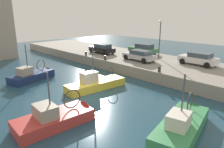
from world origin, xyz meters
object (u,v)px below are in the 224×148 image
Objects in this scene: mooring_bollard_north at (86,53)px; parked_car_silver at (140,55)px; fishing_boat_yellow at (99,87)px; mooring_bollard_mid at (105,58)px; fishing_boat_green at (183,129)px; parked_car_green at (143,49)px; parked_car_white at (198,59)px; mooring_bollard_south at (159,69)px; fishing_boat_red at (60,121)px; quay_streetlamp at (160,33)px; fishing_boat_navy at (35,78)px; parked_car_black at (102,48)px.

parked_car_silver is at bearing -69.70° from mooring_bollard_north.
mooring_bollard_mid is at bearing 42.76° from fishing_boat_yellow.
fishing_boat_green is at bearing -109.58° from mooring_bollard_north.
parked_car_green is 8.31m from mooring_bollard_north.
parked_car_white is (-1.14, -8.66, 0.00)m from parked_car_green.
parked_car_white is 7.53× the size of mooring_bollard_south.
fishing_boat_red is 10.30× the size of mooring_bollard_mid.
quay_streetlamp is at bearing -36.07° from mooring_bollard_mid.
parked_car_silver is (7.93, 1.52, 1.75)m from fishing_boat_yellow.
fishing_boat_yellow is 7.60m from fishing_boat_navy.
parked_car_white is (12.15, 4.73, 1.82)m from fishing_boat_green.
fishing_boat_green reaches higher than parked_car_silver.
parked_car_black is (9.13, 17.73, 1.81)m from fishing_boat_green.
parked_car_white is 0.86× the size of quay_streetlamp.
parked_car_black is 2.77m from mooring_bollard_north.
mooring_bollard_south is (6.41, 6.02, 1.37)m from fishing_boat_green.
mooring_bollard_south is (8.34, -10.09, 1.36)m from fishing_boat_navy.
parked_car_green is (15.23, -2.73, 1.81)m from fishing_boat_navy.
parked_car_green is 4.48m from quay_streetlamp.
parked_car_black is at bearing 53.68° from mooring_bollard_mid.
fishing_boat_yellow reaches higher than parked_car_white.
parked_car_green reaches higher than parked_car_black.
mooring_bollard_south is at bearing -119.99° from parked_car_silver.
parked_car_silver is at bearing 49.60° from fishing_boat_green.
parked_car_green is at bearing -10.15° from fishing_boat_navy.
parked_car_black is 7.65× the size of mooring_bollard_mid.
fishing_boat_green is 9.26m from fishing_boat_yellow.
fishing_boat_yellow reaches higher than parked_car_green.
parked_car_black reaches higher than parked_car_silver.
fishing_boat_yellow reaches higher than fishing_boat_navy.
parked_car_black is at bearing 62.74° from fishing_boat_green.
fishing_boat_red is 10.30× the size of mooring_bollard_north.
mooring_bollard_south is (-2.70, -4.69, -0.40)m from parked_car_silver.
parked_car_green is (18.15, 7.54, 1.81)m from fishing_boat_red.
quay_streetlamp reaches higher than fishing_boat_yellow.
fishing_boat_navy is 11.33m from parked_car_black.
quay_streetlamp is (2.95, -0.80, 2.58)m from parked_car_silver.
fishing_boat_green is 16.23m from fishing_boat_navy.
parked_car_white is (3.02, -13.00, 0.01)m from parked_car_black.
mooring_bollard_south is at bearing -133.06° from parked_car_green.
parked_car_black is 1.02× the size of parked_car_white.
quay_streetlamp reaches higher than fishing_boat_navy.
fishing_boat_yellow is 12.19× the size of mooring_bollard_south.
fishing_boat_navy is 8.71m from mooring_bollard_mid.
fishing_boat_yellow reaches higher than fishing_boat_green.
parked_car_black is 0.87× the size of quay_streetlamp.
parked_car_white is (10.97, -4.46, 1.79)m from fishing_boat_yellow.
fishing_boat_yellow reaches higher than mooring_bollard_north.
parked_car_white is 5.91m from mooring_bollard_south.
fishing_boat_green is at bearing -114.56° from mooring_bollard_mid.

